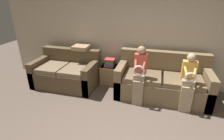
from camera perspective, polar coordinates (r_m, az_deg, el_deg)
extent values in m
cube|color=beige|center=(4.43, 11.17, 10.83)|extent=(7.73, 0.06, 2.55)
cube|color=brown|center=(4.21, 15.69, -5.61)|extent=(2.03, 0.92, 0.45)
cube|color=brown|center=(4.34, 16.46, 2.44)|extent=(2.03, 0.20, 0.55)
cube|color=brown|center=(4.21, 3.11, -2.57)|extent=(0.16, 0.92, 0.73)
cube|color=brown|center=(4.28, 28.49, -5.13)|extent=(0.16, 0.92, 0.73)
cube|color=brown|center=(4.00, 9.98, -2.10)|extent=(0.81, 0.68, 0.11)
cube|color=brown|center=(4.03, 22.17, -3.34)|extent=(0.81, 0.68, 0.11)
cube|color=brown|center=(4.71, -14.64, -2.32)|extent=(1.60, 0.94, 0.45)
cube|color=brown|center=(4.84, -13.07, 4.32)|extent=(1.60, 0.20, 0.46)
cube|color=brown|center=(5.05, -21.93, -0.13)|extent=(0.16, 0.94, 0.68)
cube|color=brown|center=(4.36, -6.51, -2.11)|extent=(0.16, 0.94, 0.68)
cube|color=#7A664C|center=(4.69, -18.99, 0.74)|extent=(0.60, 0.70, 0.11)
cube|color=#7A664C|center=(4.37, -11.97, -0.07)|extent=(0.60, 0.70, 0.11)
cube|color=gray|center=(3.79, 8.39, -7.38)|extent=(0.22, 0.10, 0.56)
cube|color=gray|center=(3.76, 8.96, -1.89)|extent=(0.22, 0.28, 0.11)
cube|color=#C64C3D|center=(3.72, 9.34, 2.19)|extent=(0.26, 0.14, 0.41)
sphere|color=#A37A5B|center=(3.63, 9.63, 6.39)|extent=(0.18, 0.18, 0.18)
torus|color=silver|center=(3.49, 8.76, -0.28)|extent=(0.23, 0.04, 0.23)
cylinder|color=#C64C3D|center=(3.59, 7.74, 2.04)|extent=(0.09, 0.31, 0.23)
cylinder|color=#C64C3D|center=(3.58, 10.51, 1.76)|extent=(0.09, 0.31, 0.23)
cube|color=tan|center=(3.83, 22.92, -8.80)|extent=(0.23, 0.10, 0.56)
cube|color=tan|center=(3.80, 23.49, -3.37)|extent=(0.23, 0.28, 0.11)
cube|color=gold|center=(3.77, 23.91, 0.19)|extent=(0.27, 0.14, 0.35)
sphere|color=tan|center=(3.69, 24.53, 3.73)|extent=(0.17, 0.17, 0.17)
torus|color=silver|center=(3.55, 24.30, -2.23)|extent=(0.20, 0.04, 0.20)
cylinder|color=gold|center=(3.63, 22.93, -0.10)|extent=(0.11, 0.31, 0.20)
cylinder|color=gold|center=(3.65, 25.52, -0.37)|extent=(0.11, 0.31, 0.20)
cube|color=#9E7A51|center=(4.65, -0.54, -1.52)|extent=(0.47, 0.41, 0.50)
cube|color=tan|center=(4.55, -0.56, 1.22)|extent=(0.49, 0.43, 0.02)
cube|color=#BC3833|center=(4.54, -0.76, 1.63)|extent=(0.24, 0.28, 0.06)
cube|color=#33569E|center=(4.51, -0.66, 2.16)|extent=(0.22, 0.27, 0.04)
cube|color=#3D8451|center=(4.50, -0.63, 2.79)|extent=(0.21, 0.25, 0.06)
cube|color=#BC3833|center=(4.47, -0.63, 3.41)|extent=(0.25, 0.24, 0.05)
cube|color=#A38460|center=(4.63, -10.00, 7.31)|extent=(0.40, 0.40, 0.10)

